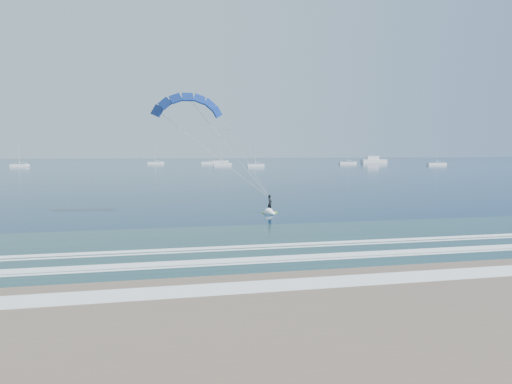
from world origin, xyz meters
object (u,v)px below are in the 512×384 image
object	(u,v)px
motor_yacht	(374,160)
sailboat_1	(19,165)
sailboat_5	(348,163)
sailboat_7	(209,163)
sailboat_2	(155,163)
kitesurfer_rig	(228,147)
sailboat_4	(220,161)
sailboat_3	(255,165)
sailboat_8	(222,164)
sailboat_6	(437,164)

from	to	relation	value
motor_yacht	sailboat_1	distance (m)	187.33
sailboat_5	sailboat_7	size ratio (longest dim) A/B	1.03
sailboat_2	sailboat_7	bearing A→B (deg)	-7.81
kitesurfer_rig	sailboat_7	world-z (taller)	kitesurfer_rig
kitesurfer_rig	sailboat_4	distance (m)	236.53
sailboat_3	sailboat_5	bearing A→B (deg)	28.19
motor_yacht	sailboat_1	size ratio (longest dim) A/B	1.46
kitesurfer_rig	sailboat_8	world-z (taller)	kitesurfer_rig
sailboat_6	sailboat_4	bearing A→B (deg)	142.01
kitesurfer_rig	sailboat_8	xyz separation A→B (m)	(23.35, 173.61, -6.74)
motor_yacht	sailboat_8	xyz separation A→B (m)	(-93.65, -27.08, -0.98)
sailboat_2	sailboat_4	distance (m)	46.99
sailboat_5	sailboat_7	world-z (taller)	sailboat_5
sailboat_1	sailboat_6	distance (m)	199.07
sailboat_2	sailboat_8	xyz separation A→B (m)	(32.14, -34.85, -0.00)
sailboat_1	sailboat_7	world-z (taller)	sailboat_7
sailboat_3	sailboat_4	bearing A→B (deg)	94.01
sailboat_4	sailboat_8	bearing A→B (deg)	-96.56
sailboat_4	motor_yacht	bearing A→B (deg)	-21.30
sailboat_4	sailboat_7	bearing A→B (deg)	-108.34
motor_yacht	sailboat_3	xyz separation A→B (m)	(-81.07, -45.94, -0.98)
motor_yacht	sailboat_4	size ratio (longest dim) A/B	1.16
sailboat_1	sailboat_2	bearing A→B (deg)	28.67
sailboat_2	kitesurfer_rig	bearing A→B (deg)	-87.59
kitesurfer_rig	sailboat_1	bearing A→B (deg)	111.34
sailboat_1	sailboat_3	world-z (taller)	sailboat_3
motor_yacht	sailboat_8	world-z (taller)	sailboat_8
sailboat_1	sailboat_4	bearing A→B (deg)	30.69
sailboat_5	sailboat_6	xyz separation A→B (m)	(35.20, -29.05, 0.00)
kitesurfer_rig	motor_yacht	bearing A→B (deg)	59.76
sailboat_2	sailboat_4	xyz separation A→B (m)	(39.13, 26.02, 0.01)
kitesurfer_rig	sailboat_7	bearing A→B (deg)	84.31
kitesurfer_rig	sailboat_2	size ratio (longest dim) A/B	1.31
kitesurfer_rig	sailboat_2	world-z (taller)	kitesurfer_rig
sailboat_7	sailboat_8	world-z (taller)	sailboat_7
sailboat_6	sailboat_1	bearing A→B (deg)	174.60
sailboat_5	sailboat_6	world-z (taller)	sailboat_6
sailboat_3	sailboat_7	bearing A→B (deg)	107.36
sailboat_7	motor_yacht	bearing A→B (deg)	-2.23
sailboat_3	sailboat_4	world-z (taller)	sailboat_4
sailboat_1	sailboat_3	size ratio (longest dim) A/B	0.99
motor_yacht	sailboat_8	distance (m)	97.49
sailboat_3	sailboat_7	xyz separation A→B (m)	(-15.54, 49.71, 0.02)
sailboat_3	sailboat_6	xyz separation A→B (m)	(93.60, 2.25, 0.02)
sailboat_1	sailboat_6	bearing A→B (deg)	-5.40
sailboat_8	sailboat_5	bearing A→B (deg)	9.94
sailboat_8	sailboat_6	bearing A→B (deg)	-8.89
sailboat_1	sailboat_4	xyz separation A→B (m)	(99.00, 58.75, 0.02)
motor_yacht	sailboat_8	bearing A→B (deg)	-163.87
sailboat_3	sailboat_4	size ratio (longest dim) A/B	0.81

